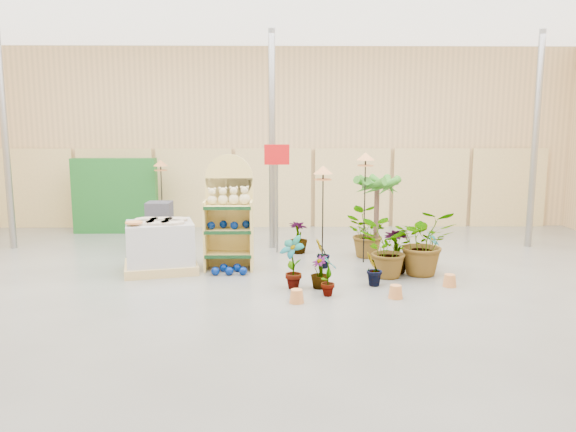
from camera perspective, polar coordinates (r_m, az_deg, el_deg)
name	(u,v)px	position (r m, az deg, el deg)	size (l,w,h in m)	color
room	(270,148)	(9.15, -1.84, 6.92)	(15.20, 12.10, 4.70)	slate
display_shelf	(229,217)	(10.20, -6.00, -0.06)	(0.87, 0.54, 2.07)	#DEC269
teddy_bears	(230,197)	(10.05, -5.93, 1.91)	(0.76, 0.20, 0.33)	beige
gazing_balls_shelf	(229,225)	(10.11, -6.04, -0.90)	(0.76, 0.26, 0.14)	navy
gazing_balls_floor	(230,270)	(9.93, -5.94, -5.45)	(0.63, 0.39, 0.15)	navy
pallet_stack	(160,246)	(10.23, -12.85, -3.03)	(1.47, 1.32, 0.93)	tan
charcoal_planters	(160,226)	(12.04, -12.89, -0.96)	(0.50, 0.50, 1.00)	#2E2E35
trellis_stock	(115,196)	(14.10, -17.15, 1.98)	(2.00, 0.30, 1.80)	#1A5D20
offer_sign	(277,176)	(11.26, -1.13, 4.07)	(0.50, 0.08, 2.20)	gray
bird_table_front	(323,174)	(9.74, 3.59, 4.32)	(0.34, 0.34, 1.89)	black
bird_table_right	(366,161)	(10.51, 7.88, 5.60)	(0.34, 0.34, 2.08)	black
bird_table_back	(161,166)	(13.34, -12.81, 5.02)	(0.34, 0.34, 1.78)	black
palm	(377,184)	(10.91, 9.05, 3.26)	(0.70, 0.70, 1.72)	brown
potted_plant_0	(293,262)	(8.94, 0.47, -4.72)	(0.45, 0.31, 0.86)	#2D761C
potted_plant_2	(386,250)	(9.69, 9.93, -3.38)	(0.88, 0.76, 0.98)	#2D761C
potted_plant_3	(396,250)	(10.09, 10.94, -3.46)	(0.44, 0.44, 0.79)	#2D761C
potted_plant_4	(432,249)	(10.70, 14.42, -3.26)	(0.34, 0.23, 0.64)	#2D761C
potted_plant_5	(322,253)	(10.24, 3.49, -3.82)	(0.30, 0.24, 0.54)	#2D761C
potted_plant_6	(365,233)	(11.13, 7.83, -1.70)	(0.88, 0.76, 0.98)	#2D761C
potted_plant_7	(320,272)	(9.01, 3.22, -5.71)	(0.29, 0.29, 0.52)	#2D761C
potted_plant_8	(328,274)	(8.58, 4.10, -5.93)	(0.36, 0.24, 0.68)	#2D761C
potted_plant_9	(374,269)	(9.20, 8.70, -5.35)	(0.31, 0.25, 0.57)	#2D761C
potted_plant_10	(424,242)	(10.01, 13.68, -2.57)	(1.05, 0.91, 1.16)	#2D761C
potted_plant_11	(298,237)	(11.40, 1.07, -2.14)	(0.37, 0.37, 0.67)	#2D761C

